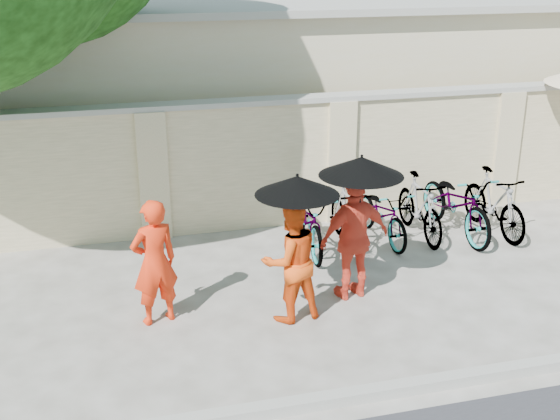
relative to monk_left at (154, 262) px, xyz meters
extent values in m
plane|color=#B5B0A8|center=(1.24, -0.42, -0.78)|extent=(80.00, 80.00, 0.00)
cube|color=#A1A098|center=(1.24, -2.12, -0.72)|extent=(40.00, 0.16, 0.12)
cube|color=beige|center=(2.24, 2.78, 0.22)|extent=(20.00, 0.30, 2.00)
cube|color=beige|center=(3.24, 6.58, 0.82)|extent=(14.00, 6.00, 3.20)
imported|color=#FF3110|center=(0.00, 0.00, 0.00)|extent=(0.65, 0.53, 1.56)
imported|color=#F65111|center=(1.57, -0.33, -0.02)|extent=(0.84, 0.71, 1.52)
cylinder|color=black|center=(1.62, -0.41, 0.52)|extent=(0.02, 0.02, 0.87)
cone|color=black|center=(1.62, -0.41, 0.95)|extent=(0.98, 0.98, 0.22)
imported|color=#E5412A|center=(2.51, 0.02, 0.03)|extent=(1.01, 0.56, 1.63)
cylinder|color=black|center=(2.53, -0.06, 0.57)|extent=(0.02, 0.02, 0.86)
cone|color=black|center=(2.53, -0.06, 1.00)|extent=(1.04, 1.04, 0.24)
imported|color=#A0A0A0|center=(2.39, 1.61, -0.31)|extent=(0.75, 1.81, 0.93)
imported|color=#A0A0A0|center=(2.99, 1.57, -0.29)|extent=(0.52, 1.64, 0.98)
imported|color=#A0A0A0|center=(3.60, 1.67, -0.35)|extent=(0.67, 1.66, 0.85)
imported|color=#A0A0A0|center=(4.20, 1.64, -0.29)|extent=(0.51, 1.65, 0.98)
imported|color=#A0A0A0|center=(4.80, 1.59, -0.26)|extent=(0.78, 2.00, 1.04)
imported|color=#A0A0A0|center=(5.40, 1.50, -0.27)|extent=(0.55, 1.70, 1.01)
camera|label=1|loc=(-0.49, -7.64, 3.46)|focal=45.00mm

